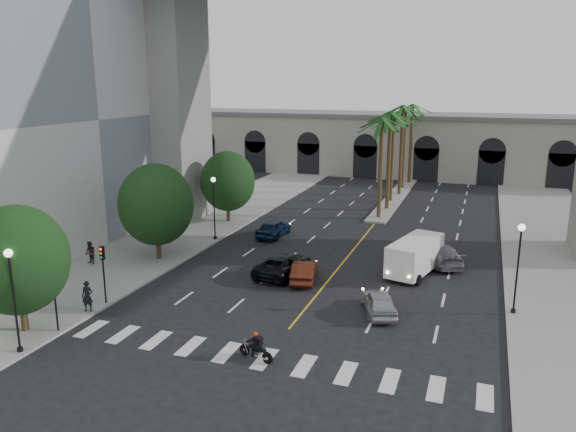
% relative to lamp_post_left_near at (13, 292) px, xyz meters
% --- Properties ---
extents(ground, '(140.00, 140.00, 0.00)m').
position_rel_lamp_post_left_near_xyz_m(ground, '(11.40, 5.00, -3.22)').
color(ground, black).
rests_on(ground, ground).
extents(sidewalk_left, '(8.00, 100.00, 0.15)m').
position_rel_lamp_post_left_near_xyz_m(sidewalk_left, '(-3.60, 20.00, -3.15)').
color(sidewalk_left, gray).
rests_on(sidewalk_left, ground).
extents(sidewalk_right, '(8.00, 100.00, 0.15)m').
position_rel_lamp_post_left_near_xyz_m(sidewalk_right, '(26.40, 20.00, -3.15)').
color(sidewalk_right, gray).
rests_on(sidewalk_right, ground).
extents(median, '(2.00, 24.00, 0.20)m').
position_rel_lamp_post_left_near_xyz_m(median, '(11.40, 43.00, -3.12)').
color(median, gray).
rests_on(median, ground).
extents(building_left, '(16.50, 32.50, 20.60)m').
position_rel_lamp_post_left_near_xyz_m(building_left, '(-15.60, 17.00, 7.09)').
color(building_left, silver).
rests_on(building_left, ground).
extents(pier_building, '(71.00, 10.50, 8.50)m').
position_rel_lamp_post_left_near_xyz_m(pier_building, '(11.40, 60.00, 1.04)').
color(pier_building, '#AFAA9D').
rests_on(pier_building, ground).
extents(bridge, '(75.00, 13.00, 26.00)m').
position_rel_lamp_post_left_near_xyz_m(bridge, '(14.82, 27.00, 15.29)').
color(bridge, gray).
rests_on(bridge, ground).
extents(palm_a, '(3.20, 3.20, 10.30)m').
position_rel_lamp_post_left_near_xyz_m(palm_a, '(11.40, 33.00, 5.88)').
color(palm_a, '#47331E').
rests_on(palm_a, ground).
extents(palm_b, '(3.20, 3.20, 10.60)m').
position_rel_lamp_post_left_near_xyz_m(palm_b, '(11.50, 37.00, 6.15)').
color(palm_b, '#47331E').
rests_on(palm_b, ground).
extents(palm_c, '(3.20, 3.20, 10.10)m').
position_rel_lamp_post_left_near_xyz_m(palm_c, '(11.20, 41.00, 5.69)').
color(palm_c, '#47331E').
rests_on(palm_c, ground).
extents(palm_d, '(3.20, 3.20, 10.90)m').
position_rel_lamp_post_left_near_xyz_m(palm_d, '(11.55, 45.00, 6.43)').
color(palm_d, '#47331E').
rests_on(palm_d, ground).
extents(palm_e, '(3.20, 3.20, 10.40)m').
position_rel_lamp_post_left_near_xyz_m(palm_e, '(11.30, 49.00, 5.97)').
color(palm_e, '#47331E').
rests_on(palm_e, ground).
extents(palm_f, '(3.20, 3.20, 10.70)m').
position_rel_lamp_post_left_near_xyz_m(palm_f, '(11.60, 53.00, 6.24)').
color(palm_f, '#47331E').
rests_on(palm_f, ground).
extents(street_tree_near, '(5.20, 5.20, 6.89)m').
position_rel_lamp_post_left_near_xyz_m(street_tree_near, '(-1.60, 2.00, 0.80)').
color(street_tree_near, '#382616').
rests_on(street_tree_near, ground).
extents(street_tree_mid, '(5.44, 5.44, 7.21)m').
position_rel_lamp_post_left_near_xyz_m(street_tree_mid, '(-1.60, 15.00, 0.99)').
color(street_tree_mid, '#382616').
rests_on(street_tree_mid, ground).
extents(street_tree_far, '(5.04, 5.04, 6.68)m').
position_rel_lamp_post_left_near_xyz_m(street_tree_far, '(-1.60, 27.00, 0.68)').
color(street_tree_far, '#382616').
rests_on(street_tree_far, ground).
extents(lamp_post_left_near, '(0.40, 0.40, 5.35)m').
position_rel_lamp_post_left_near_xyz_m(lamp_post_left_near, '(0.00, 0.00, 0.00)').
color(lamp_post_left_near, black).
rests_on(lamp_post_left_near, ground).
extents(lamp_post_left_far, '(0.40, 0.40, 5.35)m').
position_rel_lamp_post_left_near_xyz_m(lamp_post_left_far, '(0.00, 21.00, 0.00)').
color(lamp_post_left_far, black).
rests_on(lamp_post_left_far, ground).
extents(lamp_post_right, '(0.40, 0.40, 5.35)m').
position_rel_lamp_post_left_near_xyz_m(lamp_post_right, '(22.80, 13.00, 0.00)').
color(lamp_post_right, black).
rests_on(lamp_post_right, ground).
extents(traffic_signal_near, '(0.25, 0.18, 3.65)m').
position_rel_lamp_post_left_near_xyz_m(traffic_signal_near, '(0.10, 2.50, -0.71)').
color(traffic_signal_near, black).
rests_on(traffic_signal_near, ground).
extents(traffic_signal_far, '(0.25, 0.18, 3.65)m').
position_rel_lamp_post_left_near_xyz_m(traffic_signal_far, '(0.10, 6.50, -0.71)').
color(traffic_signal_far, black).
rests_on(traffic_signal_far, ground).
extents(motorcycle_rider, '(1.93, 0.74, 1.43)m').
position_rel_lamp_post_left_near_xyz_m(motorcycle_rider, '(11.09, 3.31, -2.57)').
color(motorcycle_rider, black).
rests_on(motorcycle_rider, ground).
extents(car_a, '(2.92, 4.32, 1.36)m').
position_rel_lamp_post_left_near_xyz_m(car_a, '(15.56, 10.70, -2.54)').
color(car_a, '#A5A6AA').
rests_on(car_a, ground).
extents(car_b, '(2.24, 4.35, 1.37)m').
position_rel_lamp_post_left_near_xyz_m(car_b, '(9.90, 14.36, -2.54)').
color(car_b, '#48180E').
rests_on(car_b, ground).
extents(car_c, '(3.05, 5.54, 1.47)m').
position_rel_lamp_post_left_near_xyz_m(car_c, '(8.19, 15.00, -2.49)').
color(car_c, black).
rests_on(car_c, ground).
extents(car_d, '(4.04, 5.55, 1.49)m').
position_rel_lamp_post_left_near_xyz_m(car_d, '(18.10, 20.95, -2.47)').
color(car_d, slate).
rests_on(car_d, ground).
extents(car_e, '(1.97, 4.49, 1.50)m').
position_rel_lamp_post_left_near_xyz_m(car_e, '(4.13, 23.78, -2.47)').
color(car_e, '#0E2042').
rests_on(car_e, ground).
extents(cargo_van, '(3.44, 6.01, 2.41)m').
position_rel_lamp_post_left_near_xyz_m(cargo_van, '(16.61, 18.18, -1.88)').
color(cargo_van, white).
rests_on(cargo_van, ground).
extents(pedestrian_a, '(0.74, 0.58, 1.78)m').
position_rel_lamp_post_left_near_xyz_m(pedestrian_a, '(-0.10, 5.18, -2.18)').
color(pedestrian_a, black).
rests_on(pedestrian_a, sidewalk_left).
extents(pedestrian_b, '(0.97, 0.85, 1.66)m').
position_rel_lamp_post_left_near_xyz_m(pedestrian_b, '(-5.45, 12.19, -2.24)').
color(pedestrian_b, black).
rests_on(pedestrian_b, sidewalk_left).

